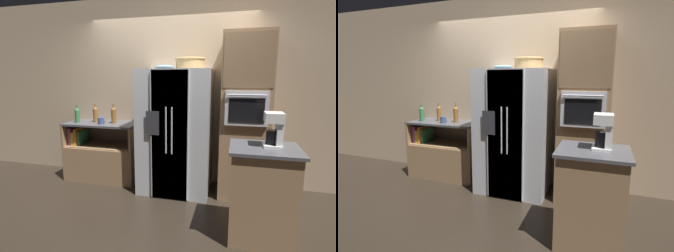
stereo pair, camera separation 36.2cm
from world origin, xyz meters
The scene contains 13 objects.
ground_plane centered at (0.00, 0.00, 0.00)m, with size 20.00×20.00×0.00m, color black.
wall_back centered at (0.00, 0.48, 1.40)m, with size 12.00×0.06×2.80m.
counter_left centered at (-1.03, 0.17, 0.34)m, with size 1.15×0.56×0.91m.
refrigerator centered at (0.18, 0.06, 0.86)m, with size 0.98×0.80×1.72m.
wall_oven centered at (1.12, 0.13, 1.09)m, with size 0.62×0.69×2.17m.
island_counter centered at (1.28, -0.88, 0.48)m, with size 0.66×0.59×0.95m.
wicker_basket centered at (0.36, 0.14, 1.80)m, with size 0.41×0.41×0.15m.
fruit_bowl centered at (0.03, 0.03, 1.75)m, with size 0.27×0.27×0.06m.
bottle_tall centered at (-1.15, 0.19, 1.04)m, with size 0.07×0.07×0.29m.
bottle_short centered at (-1.42, 0.10, 1.03)m, with size 0.08×0.08×0.27m.
bottle_wide centered at (-0.83, 0.18, 1.04)m, with size 0.07×0.07×0.30m.
mug centered at (-0.98, 0.06, 0.96)m, with size 0.12×0.09×0.10m.
coffee_maker centered at (1.37, -0.84, 1.14)m, with size 0.17×0.21×0.33m.
Camera 1 is at (1.00, -3.47, 1.62)m, focal length 28.00 mm.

